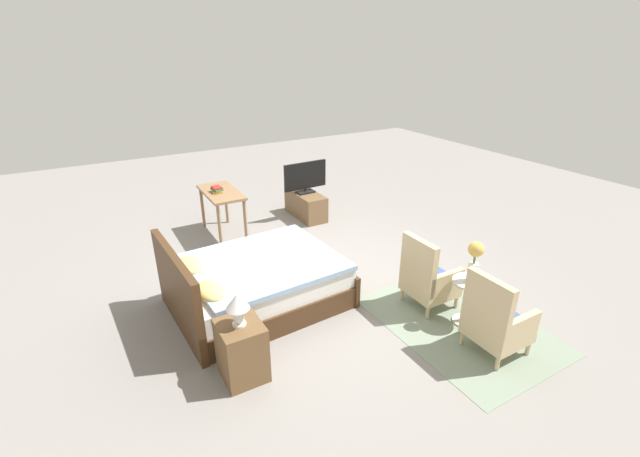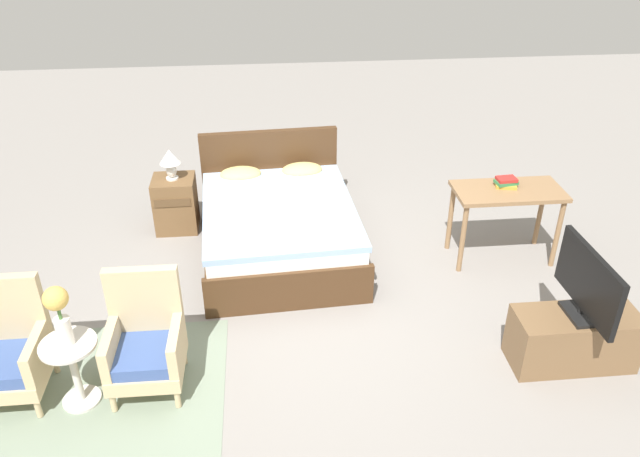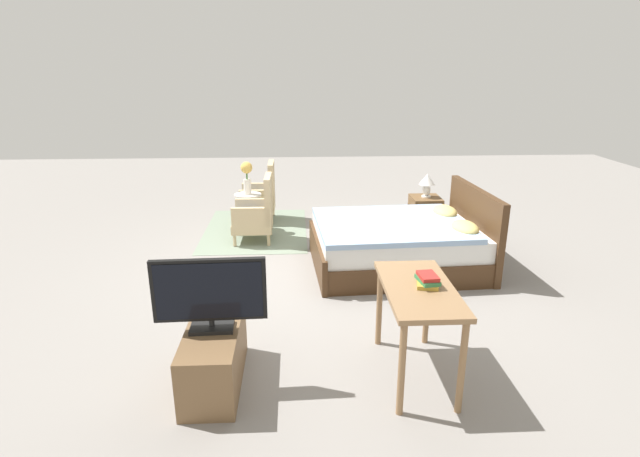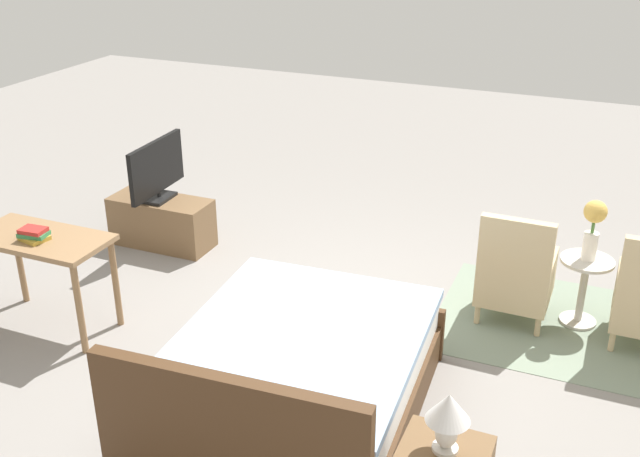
% 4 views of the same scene
% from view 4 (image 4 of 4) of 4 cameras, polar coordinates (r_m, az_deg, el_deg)
% --- Properties ---
extents(ground_plane, '(16.00, 16.00, 0.00)m').
position_cam_4_polar(ground_plane, '(5.75, 0.01, -8.10)').
color(ground_plane, gray).
extents(floor_rug, '(2.10, 1.50, 0.01)m').
position_cam_4_polar(floor_rug, '(6.16, 18.92, -7.17)').
color(floor_rug, gray).
rests_on(floor_rug, ground_plane).
extents(bed, '(1.62, 2.06, 0.96)m').
position_cam_4_polar(bed, '(4.74, -2.03, -11.71)').
color(bed, '#472D19').
rests_on(bed, ground_plane).
extents(armchair_by_window_right, '(0.55, 0.55, 0.92)m').
position_cam_4_polar(armchair_by_window_right, '(5.95, 14.65, -3.54)').
color(armchair_by_window_right, '#CCB284').
rests_on(armchair_by_window_right, floor_rug).
extents(side_table, '(0.40, 0.40, 0.55)m').
position_cam_4_polar(side_table, '(6.08, 19.45, -3.95)').
color(side_table, beige).
rests_on(side_table, ground_plane).
extents(flower_vase, '(0.17, 0.17, 0.48)m').
position_cam_4_polar(flower_vase, '(5.87, 20.12, 0.33)').
color(flower_vase, silver).
rests_on(flower_vase, side_table).
extents(table_lamp, '(0.22, 0.22, 0.33)m').
position_cam_4_polar(table_lamp, '(3.74, 9.72, -13.78)').
color(table_lamp, silver).
rests_on(table_lamp, nightstand).
extents(tv_stand, '(0.96, 0.40, 0.46)m').
position_cam_4_polar(tv_stand, '(7.21, -11.95, 0.49)').
color(tv_stand, brown).
rests_on(tv_stand, ground_plane).
extents(tv_flatscreen, '(0.21, 0.83, 0.56)m').
position_cam_4_polar(tv_flatscreen, '(7.02, -12.34, 4.41)').
color(tv_flatscreen, black).
rests_on(tv_flatscreen, tv_stand).
extents(vanity_desk, '(1.04, 0.52, 0.76)m').
position_cam_4_polar(vanity_desk, '(5.94, -20.43, -1.56)').
color(vanity_desk, '#8E6B47').
rests_on(vanity_desk, ground_plane).
extents(book_stack, '(0.22, 0.19, 0.09)m').
position_cam_4_polar(book_stack, '(5.82, -20.98, -0.43)').
color(book_stack, '#B79333').
rests_on(book_stack, vanity_desk).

